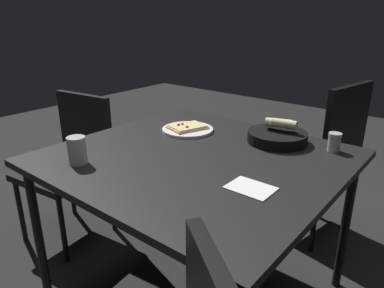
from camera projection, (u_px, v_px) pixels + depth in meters
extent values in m
cube|color=black|center=(196.00, 158.00, 1.55)|extent=(1.18, 1.10, 0.03)
cylinder|color=black|center=(38.00, 236.00, 1.64)|extent=(0.04, 0.04, 0.71)
cylinder|color=black|center=(180.00, 168.00, 2.35)|extent=(0.04, 0.04, 0.71)
cylinder|color=black|center=(346.00, 225.00, 1.72)|extent=(0.04, 0.04, 0.71)
cylinder|color=white|center=(188.00, 130.00, 1.86)|extent=(0.26, 0.26, 0.01)
cube|color=#DCB272|center=(188.00, 127.00, 1.85)|extent=(0.18, 0.21, 0.01)
cube|color=#ECD28D|center=(188.00, 126.00, 1.85)|extent=(0.17, 0.20, 0.01)
sphere|color=brown|center=(178.00, 125.00, 1.85)|extent=(0.02, 0.02, 0.02)
sphere|color=brown|center=(187.00, 127.00, 1.82)|extent=(0.02, 0.02, 0.02)
sphere|color=brown|center=(182.00, 124.00, 1.86)|extent=(0.02, 0.02, 0.02)
cylinder|color=black|center=(277.00, 137.00, 1.69)|extent=(0.28, 0.28, 0.05)
cylinder|color=beige|center=(279.00, 123.00, 1.69)|extent=(0.13, 0.08, 0.04)
cylinder|color=beige|center=(279.00, 123.00, 1.69)|extent=(0.13, 0.04, 0.04)
cylinder|color=beige|center=(284.00, 124.00, 1.66)|extent=(0.12, 0.06, 0.04)
cylinder|color=#B21B14|center=(288.00, 142.00, 1.64)|extent=(0.06, 0.06, 0.03)
cylinder|color=silver|center=(77.00, 150.00, 1.44)|extent=(0.07, 0.07, 0.11)
cylinder|color=#B28215|center=(78.00, 158.00, 1.45)|extent=(0.07, 0.07, 0.04)
cylinder|color=#BFB299|center=(334.00, 144.00, 1.58)|extent=(0.05, 0.05, 0.07)
cylinder|color=maroon|center=(333.00, 147.00, 1.58)|extent=(0.05, 0.05, 0.03)
cylinder|color=#B7B7BC|center=(335.00, 135.00, 1.56)|extent=(0.06, 0.06, 0.01)
cube|color=white|center=(251.00, 188.00, 1.25)|extent=(0.16, 0.12, 0.00)
cube|color=#242424|center=(308.00, 167.00, 2.22)|extent=(0.51, 0.51, 0.04)
cube|color=black|center=(346.00, 131.00, 1.98)|extent=(0.11, 0.42, 0.52)
cylinder|color=black|center=(296.00, 180.00, 2.55)|extent=(0.03, 0.03, 0.40)
cylinder|color=black|center=(262.00, 196.00, 2.31)|extent=(0.03, 0.03, 0.40)
cylinder|color=black|center=(347.00, 200.00, 2.27)|extent=(0.03, 0.03, 0.40)
cylinder|color=black|center=(314.00, 221.00, 2.04)|extent=(0.03, 0.03, 0.40)
cube|color=black|center=(63.00, 173.00, 2.11)|extent=(0.49, 0.49, 0.04)
cube|color=black|center=(85.00, 127.00, 2.19)|extent=(0.42, 0.09, 0.41)
cylinder|color=black|center=(21.00, 211.00, 2.14)|extent=(0.03, 0.03, 0.41)
cylinder|color=black|center=(63.00, 230.00, 1.95)|extent=(0.03, 0.03, 0.41)
cylinder|color=black|center=(71.00, 186.00, 2.44)|extent=(0.03, 0.03, 0.41)
cylinder|color=black|center=(112.00, 201.00, 2.25)|extent=(0.03, 0.03, 0.41)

